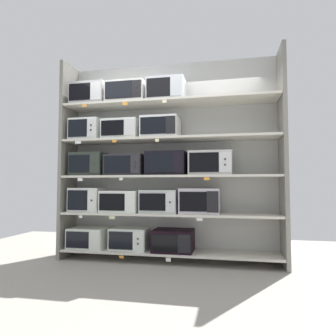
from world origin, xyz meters
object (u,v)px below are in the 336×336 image
Objects in this scene: microwave_5 at (160,201)px; microwave_16 at (166,91)px; microwave_8 at (126,165)px; microwave_14 at (91,96)px; microwave_7 at (89,164)px; microwave_10 at (210,163)px; microwave_2 at (173,240)px; microwave_9 at (166,164)px; microwave_11 at (88,131)px; microwave_6 at (200,201)px; microwave_3 at (87,200)px; microwave_0 at (89,238)px; microwave_1 at (130,239)px; microwave_4 at (122,201)px; microwave_12 at (122,130)px; microwave_13 at (161,128)px; microwave_15 at (127,94)px.

microwave_16 reaches higher than microwave_5.
microwave_14 is at bearing 179.97° from microwave_8.
microwave_7 is 1.72m from microwave_10.
microwave_2 is 1.05× the size of microwave_16.
microwave_10 reaches higher than microwave_8.
microwave_9 is 1.24× the size of microwave_11.
microwave_16 is at bearing -179.99° from microwave_6.
microwave_0 is at bearing 0.20° from microwave_3.
microwave_4 reaches higher than microwave_1.
microwave_5 is at bearing 179.98° from microwave_10.
microwave_6 is 1.03× the size of microwave_12.
microwave_8 is at bearing -0.00° from microwave_3.
microwave_16 reaches higher than microwave_14.
microwave_3 is at bearing -179.99° from microwave_13.
microwave_7 is (-1.23, 0.00, 1.03)m from microwave_2.
microwave_2 is at bearing -0.00° from microwave_4.
microwave_14 is at bearing 179.99° from microwave_16.
microwave_8 is (0.54, -0.00, 1.01)m from microwave_0.
microwave_3 is 1.60m from microwave_6.
microwave_8 is 1.15m from microwave_14.
microwave_13 is at bearing 0.02° from microwave_8.
microwave_3 is at bearing -180.00° from microwave_1.
microwave_16 is at bearing 179.43° from microwave_9.
microwave_6 is at bearing 0.02° from microwave_9.
microwave_12 is at bearing -179.99° from microwave_5.
microwave_5 is 0.92× the size of microwave_15.
microwave_10 reaches higher than microwave_5.
microwave_16 reaches higher than microwave_15.
microwave_8 is (-1.03, -0.00, 0.48)m from microwave_6.
microwave_8 reaches higher than microwave_3.
microwave_8 is 1.24× the size of microwave_11.
microwave_1 is 1.10m from microwave_6.
microwave_15 is (-1.15, -0.00, 1.00)m from microwave_10.
microwave_10 is 1.03× the size of microwave_15.
microwave_8 is at bearing -179.98° from microwave_15.
microwave_9 is (1.15, 0.00, 0.50)m from microwave_3.
microwave_3 reaches higher than microwave_4.
microwave_6 is 1.46m from microwave_12.
microwave_11 is at bearing 180.00° from microwave_1.
microwave_11 is at bearing -179.99° from microwave_2.
microwave_1 is 1.02× the size of microwave_5.
microwave_7 reaches higher than microwave_8.
microwave_14 is 0.99× the size of microwave_16.
microwave_0 is 1.52m from microwave_9.
microwave_11 is at bearing -180.00° from microwave_10.
microwave_5 is 1.58m from microwave_15.
microwave_9 is 1.50m from microwave_14.
microwave_7 is at bearing 179.99° from microwave_10.
microwave_11 is 1.26m from microwave_16.
microwave_11 is at bearing -179.87° from microwave_0.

